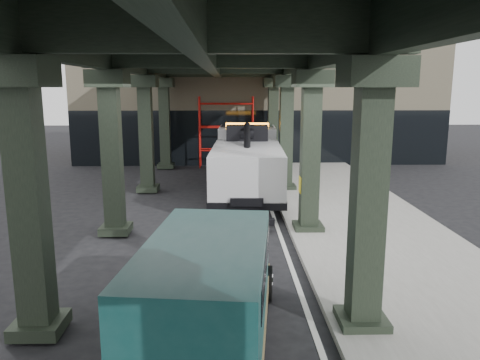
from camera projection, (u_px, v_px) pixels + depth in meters
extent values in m
plane|color=black|center=(225.00, 256.00, 12.69)|extent=(90.00, 90.00, 0.00)
cube|color=gray|center=(368.00, 230.00, 14.75)|extent=(5.00, 40.00, 0.15)
cube|color=silver|center=(279.00, 233.00, 14.69)|extent=(0.12, 38.00, 0.01)
cube|color=black|center=(368.00, 201.00, 8.35)|extent=(0.55, 0.55, 5.00)
cube|color=black|center=(375.00, 72.00, 7.91)|extent=(1.10, 1.10, 0.50)
cube|color=black|center=(361.00, 321.00, 8.80)|extent=(0.90, 0.90, 0.24)
cube|color=black|center=(310.00, 154.00, 14.23)|extent=(0.55, 0.55, 5.00)
cube|color=black|center=(312.00, 79.00, 13.79)|extent=(1.10, 1.10, 0.50)
cube|color=black|center=(308.00, 227.00, 14.68)|extent=(0.90, 0.90, 0.24)
cube|color=black|center=(286.00, 135.00, 20.11)|extent=(0.55, 0.55, 5.00)
cube|color=black|center=(287.00, 81.00, 19.68)|extent=(1.10, 1.10, 0.50)
cube|color=black|center=(285.00, 187.00, 20.57)|extent=(0.90, 0.90, 0.24)
cube|color=black|center=(273.00, 124.00, 26.00)|extent=(0.55, 0.55, 5.00)
cube|color=black|center=(273.00, 83.00, 25.56)|extent=(1.10, 1.10, 0.50)
cube|color=black|center=(272.00, 165.00, 26.45)|extent=(0.90, 0.90, 0.24)
cube|color=black|center=(29.00, 203.00, 8.20)|extent=(0.55, 0.55, 5.00)
cube|color=black|center=(17.00, 72.00, 7.76)|extent=(1.10, 1.10, 0.50)
cube|color=black|center=(40.00, 325.00, 8.65)|extent=(0.90, 0.90, 0.24)
cube|color=black|center=(112.00, 155.00, 14.08)|extent=(0.55, 0.55, 5.00)
cube|color=black|center=(108.00, 79.00, 13.64)|extent=(1.10, 1.10, 0.50)
cube|color=black|center=(116.00, 229.00, 14.53)|extent=(0.90, 0.90, 0.24)
cube|color=black|center=(146.00, 135.00, 19.96)|extent=(0.55, 0.55, 5.00)
cube|color=black|center=(144.00, 81.00, 19.53)|extent=(1.10, 1.10, 0.50)
cube|color=black|center=(148.00, 188.00, 20.42)|extent=(0.90, 0.90, 0.24)
cube|color=black|center=(165.00, 124.00, 25.85)|extent=(0.55, 0.55, 5.00)
cube|color=black|center=(163.00, 83.00, 25.41)|extent=(1.10, 1.10, 0.50)
cube|color=black|center=(166.00, 165.00, 26.30)|extent=(0.90, 0.90, 0.24)
cube|color=black|center=(313.00, 51.00, 13.64)|extent=(0.35, 32.00, 1.10)
cube|color=black|center=(106.00, 50.00, 13.49)|extent=(0.35, 32.00, 1.10)
cube|color=black|center=(210.00, 51.00, 13.56)|extent=(0.35, 32.00, 1.10)
cube|color=black|center=(210.00, 25.00, 13.43)|extent=(7.40, 32.00, 0.30)
cube|color=#C6B793|center=(256.00, 95.00, 31.57)|extent=(22.00, 10.00, 8.00)
cylinder|color=red|center=(200.00, 132.00, 26.87)|extent=(0.08, 0.08, 4.00)
cylinder|color=red|center=(199.00, 133.00, 26.09)|extent=(0.08, 0.08, 4.00)
cylinder|color=red|center=(252.00, 131.00, 26.95)|extent=(0.08, 0.08, 4.00)
cylinder|color=red|center=(253.00, 133.00, 26.17)|extent=(0.08, 0.08, 4.00)
cylinder|color=red|center=(226.00, 149.00, 27.11)|extent=(3.00, 0.08, 0.08)
cylinder|color=red|center=(226.00, 126.00, 26.85)|extent=(3.00, 0.08, 0.08)
cylinder|color=red|center=(226.00, 103.00, 26.60)|extent=(3.00, 0.08, 0.08)
cube|color=black|center=(247.00, 179.00, 19.43)|extent=(1.44, 8.28, 0.27)
cube|color=silver|center=(247.00, 148.00, 21.99)|extent=(2.69, 2.74, 1.98)
cube|color=silver|center=(247.00, 156.00, 23.23)|extent=(2.61, 0.88, 0.99)
cube|color=black|center=(247.00, 136.00, 22.16)|extent=(2.48, 1.53, 0.93)
cube|color=silver|center=(247.00, 167.00, 18.05)|extent=(2.86, 5.60, 1.54)
cube|color=orange|center=(247.00, 125.00, 21.57)|extent=(1.99, 0.39, 0.18)
cube|color=black|center=(247.00, 133.00, 19.99)|extent=(1.78, 0.73, 0.66)
cylinder|color=black|center=(247.00, 145.00, 18.10)|extent=(0.42, 3.85, 1.47)
cube|color=black|center=(247.00, 214.00, 15.51)|extent=(0.39, 1.55, 0.20)
cube|color=black|center=(247.00, 222.00, 14.77)|extent=(1.77, 0.35, 0.20)
cylinder|color=black|center=(222.00, 170.00, 22.55)|extent=(0.43, 1.22, 1.21)
cylinder|color=silver|center=(222.00, 170.00, 22.55)|extent=(0.46, 0.68, 0.67)
cylinder|color=black|center=(272.00, 170.00, 22.51)|extent=(0.43, 1.22, 1.21)
cylinder|color=silver|center=(272.00, 170.00, 22.51)|extent=(0.46, 0.68, 0.67)
cylinder|color=black|center=(217.00, 185.00, 18.99)|extent=(0.43, 1.22, 1.21)
cylinder|color=silver|center=(217.00, 185.00, 18.99)|extent=(0.46, 0.68, 0.67)
cylinder|color=black|center=(277.00, 185.00, 18.96)|extent=(0.43, 1.22, 1.21)
cylinder|color=silver|center=(277.00, 185.00, 18.96)|extent=(0.46, 0.68, 0.67)
cylinder|color=black|center=(215.00, 193.00, 17.59)|extent=(0.43, 1.22, 1.21)
cylinder|color=silver|center=(215.00, 193.00, 17.59)|extent=(0.46, 0.68, 0.67)
cylinder|color=black|center=(279.00, 193.00, 17.55)|extent=(0.43, 1.22, 1.21)
cylinder|color=silver|center=(279.00, 193.00, 17.55)|extent=(0.46, 0.68, 0.67)
cube|color=#124140|center=(225.00, 260.00, 10.04)|extent=(1.95, 1.20, 0.81)
cube|color=#124140|center=(206.00, 294.00, 7.55)|extent=(2.34, 4.25, 1.76)
cube|color=olive|center=(210.00, 324.00, 8.04)|extent=(2.49, 5.23, 0.32)
cube|color=black|center=(222.00, 233.00, 9.55)|extent=(1.79, 0.58, 0.75)
cube|color=black|center=(208.00, 262.00, 7.73)|extent=(2.28, 3.44, 0.50)
cube|color=silver|center=(227.00, 267.00, 10.58)|extent=(1.80, 0.31, 0.27)
cylinder|color=black|center=(183.00, 280.00, 10.17)|extent=(0.34, 0.78, 0.76)
cylinder|color=silver|center=(183.00, 280.00, 10.17)|extent=(0.33, 0.45, 0.42)
cylinder|color=black|center=(266.00, 283.00, 10.01)|extent=(0.34, 0.78, 0.76)
cylinder|color=silver|center=(266.00, 283.00, 10.01)|extent=(0.33, 0.45, 0.42)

